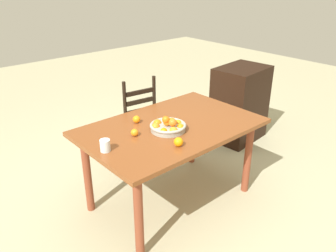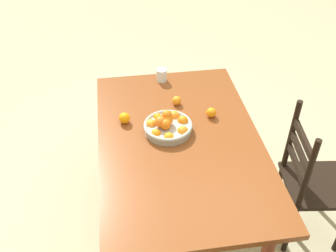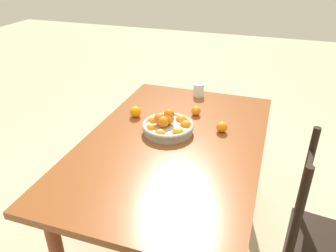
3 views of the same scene
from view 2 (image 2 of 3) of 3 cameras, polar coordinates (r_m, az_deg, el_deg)
ground_plane at (r=2.94m, az=1.43°, el=-13.42°), size 12.00×12.00×0.00m
dining_table at (r=2.43m, az=1.69°, el=-3.67°), size 1.53×0.98×0.78m
chair_near_window at (r=2.68m, az=20.00°, el=-7.85°), size 0.45×0.45×0.99m
fruit_bowl at (r=2.40m, az=-0.02°, el=0.03°), size 0.30×0.30×0.14m
orange_loose_0 at (r=2.48m, az=-6.38°, el=1.15°), size 0.07×0.07×0.07m
orange_loose_1 at (r=2.54m, az=6.33°, el=1.95°), size 0.06×0.06×0.06m
orange_loose_2 at (r=2.63m, az=1.27°, el=3.72°), size 0.06×0.06×0.06m
drinking_glass at (r=2.87m, az=-0.94°, el=7.44°), size 0.08×0.08×0.09m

